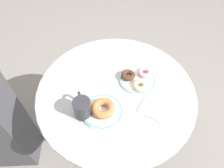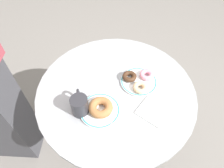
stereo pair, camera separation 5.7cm
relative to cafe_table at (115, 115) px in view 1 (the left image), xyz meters
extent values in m
cube|color=gray|center=(0.00, 0.00, -0.53)|extent=(7.00, 7.00, 0.02)
cylinder|color=#999EA3|center=(0.00, 0.00, 0.24)|extent=(0.78, 0.78, 0.02)
cylinder|color=#999EA3|center=(0.00, 0.00, -0.13)|extent=(0.06, 0.06, 0.72)
cylinder|color=#999EA3|center=(0.00, 0.00, -0.51)|extent=(0.43, 0.43, 0.03)
cylinder|color=white|center=(-0.13, -0.06, 0.25)|extent=(0.18, 0.18, 0.01)
torus|color=teal|center=(-0.13, -0.06, 0.25)|extent=(0.18, 0.18, 0.01)
cylinder|color=white|center=(0.13, -0.02, 0.25)|extent=(0.18, 0.18, 0.01)
torus|color=teal|center=(0.13, -0.02, 0.25)|extent=(0.18, 0.18, 0.01)
torus|color=#A36B3D|center=(-0.12, -0.06, 0.28)|extent=(0.16, 0.16, 0.04)
torus|color=pink|center=(0.18, -0.01, 0.27)|extent=(0.10, 0.10, 0.02)
torus|color=#422819|center=(0.10, 0.02, 0.27)|extent=(0.10, 0.10, 0.02)
torus|color=#E0B789|center=(0.10, -0.06, 0.27)|extent=(0.09, 0.09, 0.02)
cube|color=white|center=(0.09, -0.19, 0.25)|extent=(0.17, 0.17, 0.01)
cylinder|color=#28282D|center=(-0.20, -0.02, 0.29)|extent=(0.08, 0.08, 0.10)
torus|color=#28282D|center=(-0.18, 0.03, 0.30)|extent=(0.04, 0.07, 0.07)
camera|label=1|loc=(-0.38, -0.46, 1.06)|focal=32.89mm
camera|label=2|loc=(-0.33, -0.49, 1.06)|focal=32.89mm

